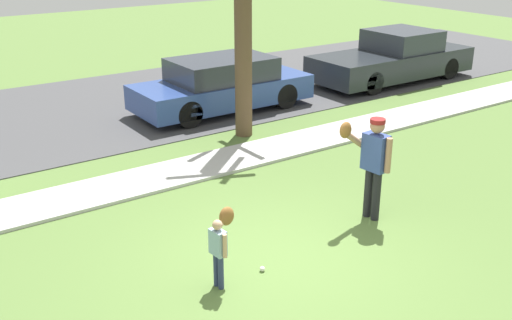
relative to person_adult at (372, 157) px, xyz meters
The scene contains 9 objects.
ground_plane 3.97m from the person_adult, 120.85° to the left, with size 48.00×48.00×0.00m, color #567538.
sidewalk_strip 4.04m from the person_adult, 120.10° to the left, with size 36.00×1.20×0.06m, color #B2B2AD.
road_surface 8.67m from the person_adult, 103.17° to the left, with size 36.00×6.80×0.02m, color #424244.
person_adult is the anchor object (origin of this frame).
person_child 2.97m from the person_adult, behind, with size 0.44×0.42×1.02m.
baseball 2.56m from the person_adult, behind, with size 0.07×0.07×0.07m, color white.
street_tree_near 4.87m from the person_adult, 81.96° to the left, with size 1.84×1.88×4.82m.
parked_wagon_blue 6.61m from the person_adult, 79.06° to the left, with size 4.50×1.80×1.33m.
parked_pickup_dark 9.49m from the person_adult, 41.17° to the left, with size 5.20×1.95×1.48m.
Camera 1 is at (-4.46, -5.89, 4.40)m, focal length 42.16 mm.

